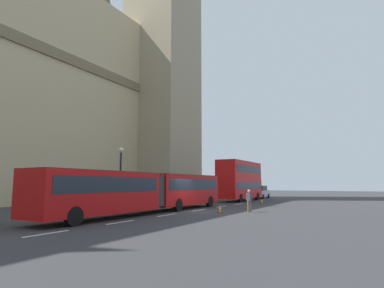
% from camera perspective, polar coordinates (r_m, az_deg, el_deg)
% --- Properties ---
extents(ground_plane, '(160.00, 160.00, 0.00)m').
position_cam_1_polar(ground_plane, '(24.99, 0.00, -12.11)').
color(ground_plane, '#333335').
extents(lane_centre_marking, '(25.20, 0.16, 0.01)m').
position_cam_1_polar(lane_centre_marking, '(23.94, -1.46, -12.31)').
color(lane_centre_marking, silver).
rests_on(lane_centre_marking, ground_plane).
extents(articulated_bus, '(18.88, 2.54, 2.90)m').
position_cam_1_polar(articulated_bus, '(23.53, -7.83, -8.08)').
color(articulated_bus, '#B20F0F').
rests_on(articulated_bus, ground_plane).
extents(double_decker_bus, '(9.78, 2.54, 4.90)m').
position_cam_1_polar(double_decker_bus, '(40.27, 8.73, -6.31)').
color(double_decker_bus, red).
rests_on(double_decker_bus, ground_plane).
extents(sedan_lead, '(4.40, 1.86, 1.85)m').
position_cam_1_polar(sedan_lead, '(47.89, 12.20, -8.51)').
color(sedan_lead, '#B7B7BC').
rests_on(sedan_lead, ground_plane).
extents(traffic_cone_west, '(0.36, 0.36, 0.58)m').
position_cam_1_polar(traffic_cone_west, '(23.83, 5.07, -11.64)').
color(traffic_cone_west, black).
rests_on(traffic_cone_west, ground_plane).
extents(traffic_cone_middle, '(0.36, 0.36, 0.58)m').
position_cam_1_polar(traffic_cone_middle, '(35.07, 12.55, -10.07)').
color(traffic_cone_middle, black).
rests_on(traffic_cone_middle, ground_plane).
extents(street_lamp, '(0.44, 0.44, 5.27)m').
position_cam_1_polar(street_lamp, '(27.88, -12.86, -5.14)').
color(street_lamp, black).
rests_on(street_lamp, ground_plane).
extents(pedestrian_near_cones, '(0.39, 0.46, 1.69)m').
position_cam_1_polar(pedestrian_near_cones, '(24.64, 10.33, -9.93)').
color(pedestrian_near_cones, '#726651').
rests_on(pedestrian_near_cones, ground_plane).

